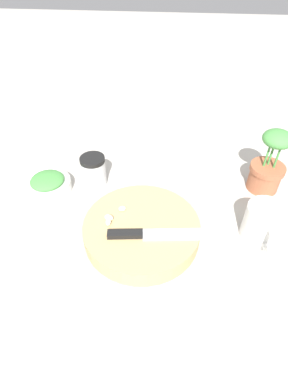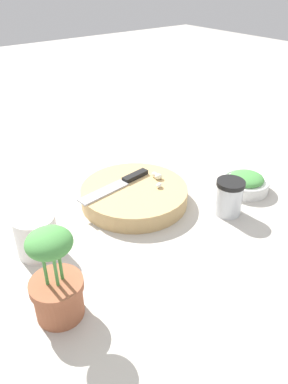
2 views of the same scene
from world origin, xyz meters
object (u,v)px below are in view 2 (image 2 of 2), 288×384
(garlic_cloves, at_px, (157,178))
(cutting_board, at_px, (134,195))
(herb_bowl, at_px, (246,183))
(coffee_mug, at_px, (36,234))
(potted_herb, at_px, (56,282))
(spice_jar, at_px, (229,197))
(chef_knife, at_px, (119,184))

(garlic_cloves, bearing_deg, cutting_board, -6.57)
(cutting_board, height_order, herb_bowl, herb_bowl)
(herb_bowl, bearing_deg, coffee_mug, -11.36)
(coffee_mug, relative_size, potted_herb, 0.68)
(cutting_board, relative_size, spice_jar, 3.03)
(chef_knife, height_order, herb_bowl, chef_knife)
(herb_bowl, bearing_deg, spice_jar, 19.25)
(herb_bowl, xyz_separation_m, coffee_mug, (0.59, -0.12, 0.02))
(cutting_board, bearing_deg, herb_bowl, 153.33)
(chef_knife, distance_m, herb_bowl, 0.37)
(herb_bowl, relative_size, potted_herb, 0.68)
(herb_bowl, xyz_separation_m, potted_herb, (0.63, 0.08, 0.06))
(garlic_cloves, relative_size, coffee_mug, 0.54)
(cutting_board, xyz_separation_m, coffee_mug, (0.30, 0.03, 0.03))
(cutting_board, height_order, potted_herb, potted_herb)
(herb_bowl, bearing_deg, cutting_board, -26.67)
(garlic_cloves, distance_m, herb_bowl, 0.26)
(cutting_board, height_order, garlic_cloves, garlic_cloves)
(chef_knife, bearing_deg, cutting_board, -152.34)
(spice_jar, bearing_deg, cutting_board, -49.62)
(garlic_cloves, xyz_separation_m, coffee_mug, (0.37, 0.02, -0.01))
(herb_bowl, distance_m, spice_jar, 0.14)
(garlic_cloves, bearing_deg, coffee_mug, 3.08)
(potted_herb, bearing_deg, cutting_board, -146.69)
(cutting_board, distance_m, herb_bowl, 0.33)
(chef_knife, height_order, garlic_cloves, garlic_cloves)
(chef_knife, relative_size, garlic_cloves, 3.28)
(spice_jar, distance_m, potted_herb, 0.51)
(herb_bowl, height_order, potted_herb, potted_herb)
(spice_jar, bearing_deg, herb_bowl, -160.75)
(potted_herb, bearing_deg, spice_jar, -176.46)
(chef_knife, height_order, spice_jar, spice_jar)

